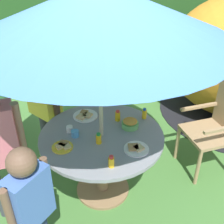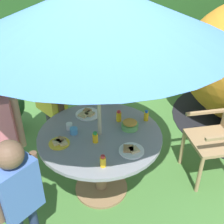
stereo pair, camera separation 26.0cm
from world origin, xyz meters
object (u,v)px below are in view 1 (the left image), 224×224
at_px(garden_table, 102,149).
at_px(cup_near, 70,129).
at_px(cup_far, 75,134).
at_px(juice_bottle_far_right, 144,114).
at_px(patio_umbrella, 98,10).
at_px(child_in_yellow_shirt, 43,93).
at_px(plate_mid_right, 136,148).
at_px(snack_bowl, 130,123).
at_px(juice_bottle_near_left, 111,162).
at_px(wooden_chair, 218,125).
at_px(plate_center_front, 85,115).
at_px(child_in_grey_shirt, 106,81).
at_px(plate_center_back, 63,146).
at_px(juice_bottle_near_right, 118,116).
at_px(juice_bottle_far_left, 99,139).
at_px(child_in_blue_shirt, 29,197).

height_order(garden_table, cup_near, cup_near).
bearing_deg(cup_far, juice_bottle_far_right, 42.76).
distance_m(patio_umbrella, cup_far, 1.10).
distance_m(child_in_yellow_shirt, plate_mid_right, 1.19).
relative_size(patio_umbrella, snack_bowl, 12.59).
distance_m(garden_table, child_in_yellow_shirt, 0.87).
bearing_deg(juice_bottle_near_left, plate_mid_right, 62.76).
bearing_deg(plate_mid_right, wooden_chair, 51.32).
bearing_deg(child_in_yellow_shirt, plate_center_front, 14.46).
xyz_separation_m(patio_umbrella, child_in_grey_shirt, (-0.24, 0.83, -0.97)).
xyz_separation_m(plate_center_back, juice_bottle_far_right, (0.56, 0.67, 0.04)).
height_order(plate_center_back, plate_mid_right, same).
bearing_deg(cup_near, snack_bowl, 26.15).
distance_m(juice_bottle_near_right, juice_bottle_far_left, 0.40).
xyz_separation_m(wooden_chair, juice_bottle_far_right, (-0.73, -0.36, 0.21)).
height_order(child_in_blue_shirt, plate_center_front, child_in_blue_shirt).
bearing_deg(juice_bottle_far_left, juice_bottle_near_right, 82.55).
bearing_deg(snack_bowl, child_in_grey_shirt, 126.11).
bearing_deg(wooden_chair, cup_far, -91.83).
relative_size(plate_center_front, plate_mid_right, 1.15).
relative_size(child_in_yellow_shirt, plate_mid_right, 6.32).
xyz_separation_m(patio_umbrella, juice_bottle_far_left, (0.02, -0.13, -1.05)).
height_order(wooden_chair, plate_center_front, wooden_chair).
bearing_deg(juice_bottle_far_left, child_in_grey_shirt, 105.35).
xyz_separation_m(child_in_yellow_shirt, child_in_blue_shirt, (0.54, -1.15, -0.13)).
relative_size(garden_table, juice_bottle_far_right, 10.35).
bearing_deg(juice_bottle_near_right, cup_far, -128.18).
bearing_deg(cup_far, child_in_yellow_shirt, 143.79).
bearing_deg(cup_near, juice_bottle_near_left, -32.01).
bearing_deg(plate_mid_right, juice_bottle_far_left, -177.41).
relative_size(plate_center_front, juice_bottle_near_left, 2.32).
distance_m(wooden_chair, juice_bottle_near_left, 1.41).
distance_m(patio_umbrella, plate_center_back, 1.15).
relative_size(patio_umbrella, cup_far, 28.47).
relative_size(child_in_grey_shirt, plate_center_front, 5.36).
xyz_separation_m(child_in_grey_shirt, juice_bottle_near_left, (0.46, -1.20, -0.08)).
height_order(child_in_grey_shirt, snack_bowl, child_in_grey_shirt).
xyz_separation_m(juice_bottle_near_left, juice_bottle_far_left, (-0.20, 0.25, -0.00)).
xyz_separation_m(child_in_yellow_shirt, juice_bottle_far_left, (0.77, -0.42, -0.11)).
height_order(snack_bowl, plate_center_front, snack_bowl).
xyz_separation_m(garden_table, juice_bottle_far_left, (0.02, -0.13, 0.22)).
bearing_deg(cup_near, plate_center_back, -79.82).
bearing_deg(child_in_grey_shirt, juice_bottle_near_right, 13.03).
xyz_separation_m(wooden_chair, plate_center_back, (-1.30, -1.03, 0.17)).
xyz_separation_m(child_in_grey_shirt, child_in_yellow_shirt, (-0.51, -0.53, 0.02)).
distance_m(child_in_yellow_shirt, plate_center_front, 0.52).
relative_size(juice_bottle_near_left, juice_bottle_near_right, 0.94).
bearing_deg(child_in_grey_shirt, cup_near, -19.68).
xyz_separation_m(plate_center_front, plate_center_back, (0.01, -0.52, 0.00)).
relative_size(child_in_yellow_shirt, juice_bottle_near_right, 12.09).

